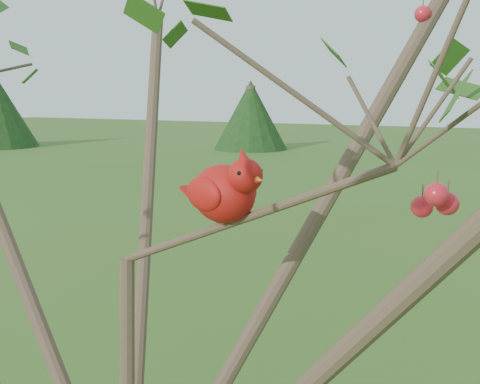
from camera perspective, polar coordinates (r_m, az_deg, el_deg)
The scene contains 3 objects.
crabapple_tree at distance 1.21m, azimuth -11.57°, elevation -0.34°, with size 2.35×2.05×2.95m.
cardinal at distance 1.19m, azimuth -1.33°, elevation 0.08°, with size 0.23×0.16×0.17m.
distant_trees at distance 23.36m, azimuth 14.51°, elevation 7.13°, with size 43.48×15.80×3.21m.
Camera 1 is at (0.75, -0.97, 2.33)m, focal length 45.00 mm.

